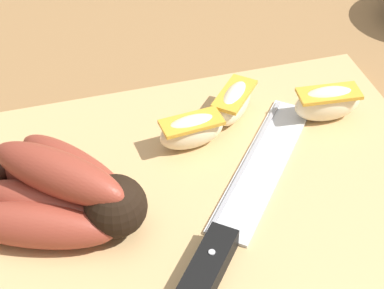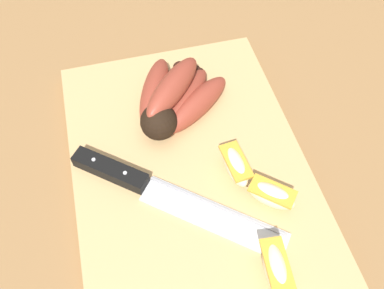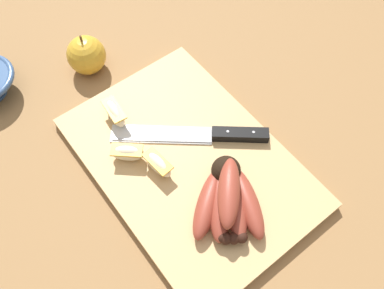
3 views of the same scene
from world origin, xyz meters
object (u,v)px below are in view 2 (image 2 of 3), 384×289
(banana_bunch, at_px, (173,98))
(apple_wedge_far, at_px, (236,167))
(apple_wedge_near, at_px, (275,267))
(chefs_knife, at_px, (145,185))
(apple_wedge_middle, at_px, (271,195))

(banana_bunch, height_order, apple_wedge_far, banana_bunch)
(banana_bunch, xyz_separation_m, apple_wedge_far, (-0.12, -0.05, -0.01))
(banana_bunch, distance_m, apple_wedge_near, 0.26)
(chefs_knife, bearing_deg, banana_bunch, -28.88)
(chefs_knife, distance_m, apple_wedge_near, 0.18)
(chefs_knife, relative_size, apple_wedge_middle, 3.96)
(banana_bunch, distance_m, chefs_knife, 0.13)
(banana_bunch, xyz_separation_m, apple_wedge_near, (-0.25, -0.05, -0.00))
(chefs_knife, distance_m, apple_wedge_far, 0.11)
(chefs_knife, xyz_separation_m, apple_wedge_far, (-0.01, -0.11, 0.01))
(chefs_knife, bearing_deg, apple_wedge_middle, -111.42)
(chefs_knife, xyz_separation_m, apple_wedge_middle, (-0.06, -0.14, 0.01))
(chefs_knife, relative_size, apple_wedge_far, 3.83)
(apple_wedge_near, bearing_deg, apple_wedge_middle, -17.91)
(chefs_knife, distance_m, apple_wedge_middle, 0.15)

